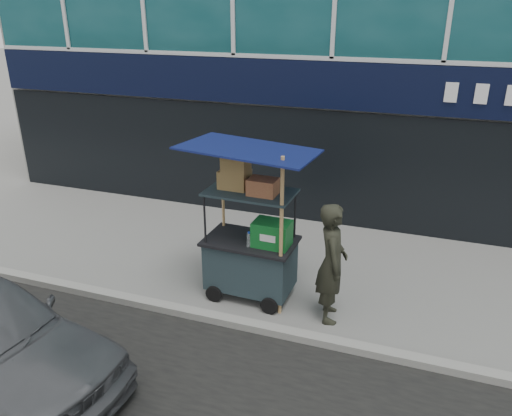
% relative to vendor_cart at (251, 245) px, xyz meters
% --- Properties ---
extents(ground, '(80.00, 80.00, 0.00)m').
position_rel_vendor_cart_xyz_m(ground, '(0.48, -0.68, -0.89)').
color(ground, slate).
rests_on(ground, ground).
extents(curb, '(80.00, 0.18, 0.12)m').
position_rel_vendor_cart_xyz_m(curb, '(0.48, -0.88, -0.83)').
color(curb, gray).
rests_on(curb, ground).
extents(vendor_cart, '(1.92, 1.39, 2.54)m').
position_rel_vendor_cart_xyz_m(vendor_cart, '(0.00, 0.00, 0.00)').
color(vendor_cart, '#1B292F').
rests_on(vendor_cart, ground).
extents(vendor_man, '(0.59, 0.76, 1.83)m').
position_rel_vendor_cart_xyz_m(vendor_man, '(1.30, -0.19, 0.03)').
color(vendor_man, black).
rests_on(vendor_man, ground).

